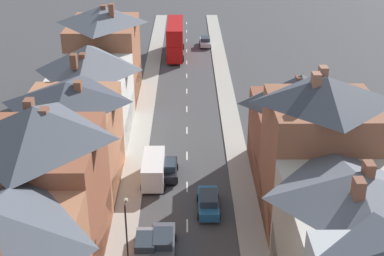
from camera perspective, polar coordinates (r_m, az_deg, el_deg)
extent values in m
cube|color=#A8A399|center=(61.82, -5.28, 0.59)|extent=(2.20, 104.00, 0.14)
cube|color=#A8A399|center=(61.82, 4.18, 0.63)|extent=(2.20, 104.00, 0.14)
cube|color=silver|center=(44.28, -0.52, -10.37)|extent=(0.14, 1.80, 0.01)
cube|color=silver|center=(49.28, -0.53, -6.29)|extent=(0.14, 1.80, 0.01)
cube|color=silver|center=(54.48, -0.54, -2.98)|extent=(0.14, 1.80, 0.01)
cube|color=silver|center=(59.83, -0.55, -0.25)|extent=(0.14, 1.80, 0.01)
cube|color=silver|center=(65.29, -0.55, 2.03)|extent=(0.14, 1.80, 0.01)
cube|color=silver|center=(70.84, -0.56, 3.95)|extent=(0.14, 1.80, 0.01)
cube|color=silver|center=(76.45, -0.56, 5.60)|extent=(0.14, 1.80, 0.01)
cube|color=silver|center=(82.13, -0.57, 7.01)|extent=(0.14, 1.80, 0.01)
cube|color=silver|center=(87.84, -0.57, 8.24)|extent=(0.14, 1.80, 0.01)
cube|color=silver|center=(93.59, -0.58, 9.33)|extent=(0.14, 1.80, 0.01)
cube|color=silver|center=(99.37, -0.58, 10.28)|extent=(0.14, 1.80, 0.01)
cube|color=silver|center=(105.18, -0.58, 11.13)|extent=(0.14, 1.80, 0.01)
cube|color=#935138|center=(40.20, -15.36, -7.28)|extent=(8.00, 9.30, 9.59)
cube|color=olive|center=(41.18, -9.43, -11.15)|extent=(0.12, 8.56, 3.20)
pyramid|color=#474C56|center=(37.40, -16.40, 0.52)|extent=(8.00, 9.30, 2.44)
cube|color=brown|center=(38.62, -16.98, 2.16)|extent=(0.60, 0.90, 1.13)
cube|color=brown|center=(37.18, -15.52, 1.32)|extent=(0.60, 0.90, 0.98)
cube|color=#B2704C|center=(48.68, -12.65, -1.79)|extent=(8.00, 10.05, 8.31)
cube|color=#1E5133|center=(49.21, -7.87, -4.45)|extent=(0.12, 9.25, 3.20)
pyramid|color=#383D47|center=(46.64, -13.24, 3.75)|extent=(8.00, 10.05, 1.81)
cube|color=brown|center=(45.92, -12.05, 4.26)|extent=(0.60, 0.90, 1.10)
cube|color=silver|center=(58.43, -10.62, 2.65)|extent=(8.00, 11.46, 7.46)
cube|color=navy|center=(58.72, -6.67, 0.77)|extent=(0.12, 10.54, 3.20)
pyramid|color=#565B66|center=(56.71, -11.03, 7.38)|extent=(8.00, 11.46, 2.68)
cube|color=brown|center=(53.48, -12.49, 6.96)|extent=(0.60, 0.90, 1.44)
cube|color=brown|center=(55.00, -11.60, 7.31)|extent=(0.60, 0.90, 0.99)
cube|color=#A36042|center=(68.19, -9.24, 7.11)|extent=(8.00, 10.48, 9.76)
cube|color=black|center=(68.80, -5.80, 4.58)|extent=(0.12, 9.65, 3.20)
pyramid|color=#565B66|center=(66.63, -9.60, 11.89)|extent=(8.00, 10.48, 1.94)
cube|color=brown|center=(65.06, -8.58, 12.32)|extent=(0.60, 0.90, 1.52)
cube|color=brown|center=(66.33, -9.41, 12.34)|extent=(0.60, 0.90, 1.12)
cube|color=#BCB7A8|center=(36.62, 16.06, -12.45)|extent=(8.00, 9.77, 8.02)
pyramid|color=#565B66|center=(33.93, 17.04, -5.90)|extent=(8.00, 9.77, 1.74)
cube|color=brown|center=(32.12, 17.32, -6.36)|extent=(0.60, 0.90, 1.40)
cube|color=brown|center=(34.07, 18.26, -4.57)|extent=(0.60, 0.90, 1.41)
cube|color=brown|center=(42.87, 13.25, -3.92)|extent=(8.00, 7.63, 10.77)
cube|color=navy|center=(44.08, 7.73, -8.30)|extent=(0.12, 7.02, 3.20)
pyramid|color=#383D47|center=(40.23, 14.14, 4.01)|extent=(8.00, 7.63, 1.95)
cube|color=#99664C|center=(41.45, 13.80, 5.58)|extent=(0.60, 0.90, 1.21)
cube|color=#99664C|center=(39.56, 13.08, 4.81)|extent=(0.60, 0.90, 1.35)
cube|color=brown|center=(50.81, 11.03, -1.15)|extent=(8.00, 8.87, 7.18)
cube|color=olive|center=(51.08, 6.51, -3.18)|extent=(0.12, 8.16, 3.20)
pyramid|color=#474C56|center=(48.83, 11.51, 4.08)|extent=(8.00, 8.87, 2.76)
cube|color=brown|center=(48.63, 11.35, 4.75)|extent=(0.60, 0.90, 1.18)
cube|color=#B70F0F|center=(84.89, -1.80, 8.78)|extent=(2.44, 10.80, 2.50)
cube|color=#B70F0F|center=(84.24, -1.83, 10.34)|extent=(2.44, 10.58, 2.30)
cube|color=#B70F0F|center=(83.93, -1.84, 11.14)|extent=(2.39, 10.37, 0.10)
cube|color=#28333D|center=(89.97, -1.74, 9.87)|extent=(2.20, 0.10, 1.20)
cube|color=#28333D|center=(89.39, -1.76, 11.30)|extent=(2.20, 0.10, 1.10)
cube|color=#28333D|center=(84.85, -2.62, 8.93)|extent=(0.06, 9.18, 0.90)
cube|color=#28333D|center=(84.24, -2.65, 10.40)|extent=(0.06, 9.18, 0.90)
cube|color=yellow|center=(89.20, -1.77, 11.79)|extent=(1.34, 0.08, 0.32)
cylinder|color=black|center=(88.46, -2.55, 8.68)|extent=(0.30, 1.00, 1.00)
cylinder|color=black|center=(88.41, -0.95, 8.69)|extent=(0.30, 1.00, 1.00)
cylinder|color=black|center=(82.43, -2.69, 7.42)|extent=(0.30, 1.00, 1.00)
cylinder|color=black|center=(82.38, -0.98, 7.43)|extent=(0.30, 1.00, 1.00)
cube|color=gray|center=(41.09, -4.95, -12.58)|extent=(1.70, 4.16, 0.71)
cube|color=#28333D|center=(40.52, -5.00, -12.02)|extent=(1.46, 2.08, 0.60)
cylinder|color=black|center=(42.40, -5.98, -11.87)|extent=(0.20, 0.62, 0.62)
cylinder|color=black|center=(42.27, -3.63, -11.90)|extent=(0.20, 0.62, 0.62)
cube|color=#B7BABF|center=(90.15, 1.42, 9.12)|extent=(1.70, 4.14, 0.69)
cube|color=#28333D|center=(89.78, 1.43, 9.48)|extent=(1.46, 2.07, 0.60)
cylinder|color=black|center=(91.46, 0.85, 9.14)|extent=(0.20, 0.62, 0.62)
cylinder|color=black|center=(91.51, 1.93, 9.14)|extent=(0.20, 0.62, 0.62)
cylinder|color=black|center=(89.00, 0.89, 8.68)|extent=(0.20, 0.62, 0.62)
cylinder|color=black|center=(89.06, 2.00, 8.68)|extent=(0.20, 0.62, 0.62)
cube|color=#4C515B|center=(41.27, -3.07, -12.27)|extent=(1.70, 4.57, 0.76)
cube|color=#28333D|center=(40.68, -3.11, -11.71)|extent=(1.46, 2.29, 0.60)
cylinder|color=black|center=(42.67, -4.15, -11.50)|extent=(0.20, 0.62, 0.62)
cylinder|color=black|center=(42.60, -1.82, -11.51)|extent=(0.20, 0.62, 0.62)
cube|color=black|center=(50.62, -2.58, -4.49)|extent=(1.70, 4.02, 0.76)
cube|color=#28333D|center=(50.11, -2.60, -3.93)|extent=(1.46, 2.01, 0.60)
cylinder|color=black|center=(51.93, -3.47, -4.17)|extent=(0.20, 0.62, 0.62)
cylinder|color=black|center=(51.87, -1.59, -4.16)|extent=(0.20, 0.62, 0.62)
cylinder|color=black|center=(49.78, -3.60, -5.58)|extent=(0.20, 0.62, 0.62)
cylinder|color=black|center=(49.71, -1.63, -5.58)|extent=(0.20, 0.62, 0.62)
cube|color=#236093|center=(45.78, 1.75, -8.03)|extent=(1.70, 4.54, 0.75)
cube|color=#28333D|center=(45.22, 1.77, -7.47)|extent=(1.46, 2.27, 0.60)
cylinder|color=black|center=(47.13, 0.64, -7.47)|extent=(0.20, 0.62, 0.62)
cylinder|color=black|center=(47.20, 2.72, -7.45)|extent=(0.20, 0.62, 0.62)
cylinder|color=black|center=(44.79, 0.71, -9.42)|extent=(0.20, 0.62, 0.62)
cylinder|color=black|center=(44.86, 2.91, -9.40)|extent=(0.20, 0.62, 0.62)
cube|color=white|center=(49.55, -4.14, -4.35)|extent=(1.96, 5.20, 2.10)
cube|color=#28333D|center=(51.63, -3.99, -2.66)|extent=(1.76, 0.10, 0.90)
cylinder|color=black|center=(51.46, -5.10, -4.46)|extent=(0.24, 0.72, 0.72)
cylinder|color=black|center=(51.34, -2.91, -4.46)|extent=(0.24, 0.72, 0.72)
cylinder|color=black|center=(48.79, -5.36, -6.28)|extent=(0.24, 0.72, 0.72)
cylinder|color=black|center=(48.66, -3.04, -6.29)|extent=(0.24, 0.72, 0.72)
cylinder|color=black|center=(38.64, -6.97, -11.61)|extent=(0.12, 0.12, 5.50)
cylinder|color=black|center=(37.48, -7.11, -7.95)|extent=(0.08, 0.90, 0.08)
cube|color=beige|center=(37.90, -7.03, -7.68)|extent=(0.20, 0.32, 0.20)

